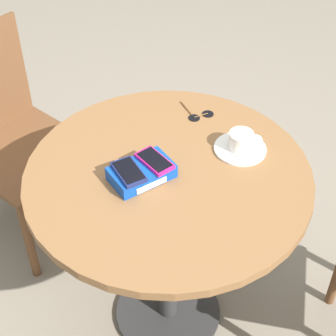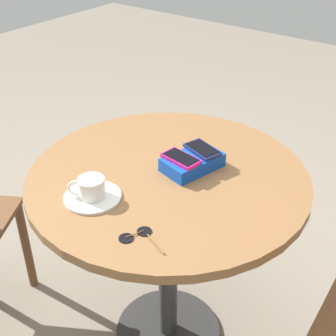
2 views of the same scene
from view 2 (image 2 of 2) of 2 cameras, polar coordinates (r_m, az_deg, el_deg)
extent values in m
plane|color=gray|center=(1.98, 0.00, -19.30)|extent=(8.00, 8.00, 0.00)
cylinder|color=#2D2D2D|center=(1.97, 0.00, -19.12)|extent=(0.41, 0.41, 0.02)
cylinder|color=#2D2D2D|center=(1.70, 0.00, -11.51)|extent=(0.07, 0.07, 0.70)
cylinder|color=brown|center=(1.47, 0.00, -1.15)|extent=(0.89, 0.89, 0.03)
cube|color=#0F42AD|center=(1.48, 2.98, 0.69)|extent=(0.21, 0.15, 0.04)
cube|color=white|center=(1.52, 1.54, 1.32)|extent=(0.10, 0.03, 0.02)
cube|color=navy|center=(1.50, 4.20, 2.24)|extent=(0.10, 0.13, 0.01)
cube|color=black|center=(1.49, 4.21, 2.45)|extent=(0.09, 0.12, 0.00)
cube|color=#D11975|center=(1.44, 1.59, 1.15)|extent=(0.08, 0.13, 0.01)
cube|color=black|center=(1.44, 1.59, 1.37)|extent=(0.07, 0.12, 0.00)
cylinder|color=silver|center=(1.37, -9.18, -3.49)|extent=(0.17, 0.17, 0.01)
cylinder|color=silver|center=(1.35, -9.30, -2.36)|extent=(0.08, 0.08, 0.06)
cylinder|color=brown|center=(1.34, -9.39, -1.55)|extent=(0.07, 0.07, 0.00)
torus|color=silver|center=(1.36, -11.07, -2.39)|extent=(0.04, 0.05, 0.05)
cylinder|color=black|center=(1.22, -5.13, -8.53)|extent=(0.04, 0.04, 0.00)
cylinder|color=black|center=(1.24, -2.91, -7.73)|extent=(0.04, 0.04, 0.00)
cylinder|color=brown|center=(1.23, -4.02, -8.02)|extent=(0.05, 0.02, 0.00)
cylinder|color=brown|center=(1.20, -1.52, -9.24)|extent=(0.03, 0.08, 0.00)
cylinder|color=brown|center=(1.82, 19.12, -17.75)|extent=(0.04, 0.04, 0.41)
cylinder|color=brown|center=(2.08, -16.91, -9.09)|extent=(0.04, 0.04, 0.44)
camera|label=1|loc=(2.51, -3.66, 40.55)|focal=60.00mm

